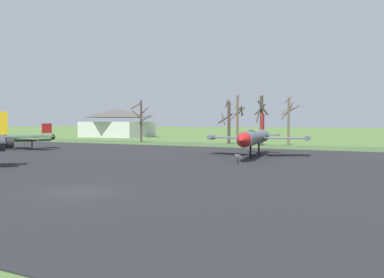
% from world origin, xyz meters
% --- Properties ---
extents(ground_plane, '(600.00, 600.00, 0.00)m').
position_xyz_m(ground_plane, '(0.00, 0.00, 0.00)').
color(ground_plane, '#4C6B33').
extents(asphalt_apron, '(104.85, 53.69, 0.05)m').
position_xyz_m(asphalt_apron, '(0.00, 16.11, 0.03)').
color(asphalt_apron, black).
rests_on(asphalt_apron, ground).
extents(grass_verge_strip, '(164.85, 12.00, 0.06)m').
position_xyz_m(grass_verge_strip, '(0.00, 48.95, 0.03)').
color(grass_verge_strip, '#3E572E').
rests_on(grass_verge_strip, ground).
extents(jet_fighter_front_right, '(12.54, 16.85, 5.22)m').
position_xyz_m(jet_fighter_front_right, '(0.90, 27.88, 2.33)').
color(jet_fighter_front_right, '#565B60').
rests_on(jet_fighter_front_right, ground).
extents(info_placard_front_right, '(0.64, 0.34, 0.95)m').
position_xyz_m(info_placard_front_right, '(2.21, 19.39, 0.61)').
color(info_placard_front_right, black).
rests_on(info_placard_front_right, ground).
extents(jet_fighter_rear_center, '(10.17, 12.64, 3.88)m').
position_xyz_m(jet_fighter_rear_center, '(-34.37, 23.59, 1.79)').
color(jet_fighter_rear_center, '#4C6B47').
rests_on(jet_fighter_rear_center, ground).
extents(bare_tree_far_left, '(3.41, 3.23, 8.44)m').
position_xyz_m(bare_tree_far_left, '(-31.85, 51.81, 4.70)').
color(bare_tree_far_left, '#42382D').
rests_on(bare_tree_far_left, ground).
extents(bare_tree_left_of_center, '(2.51, 3.83, 8.32)m').
position_xyz_m(bare_tree_left_of_center, '(-13.17, 53.19, 4.19)').
color(bare_tree_left_of_center, '#42382D').
rests_on(bare_tree_left_of_center, ground).
extents(bare_tree_center, '(2.78, 2.46, 8.91)m').
position_xyz_m(bare_tree_center, '(-10.95, 52.33, 4.81)').
color(bare_tree_center, brown).
rests_on(bare_tree_center, ground).
extents(bare_tree_right_of_center, '(2.80, 2.82, 8.64)m').
position_xyz_m(bare_tree_right_of_center, '(-5.97, 50.74, 4.61)').
color(bare_tree_right_of_center, '#42382D').
rests_on(bare_tree_right_of_center, ground).
extents(bare_tree_far_right, '(3.02, 2.57, 8.72)m').
position_xyz_m(bare_tree_far_right, '(-2.20, 54.30, 4.71)').
color(bare_tree_far_right, brown).
rests_on(bare_tree_far_right, ground).
extents(visitor_building, '(18.09, 15.12, 7.71)m').
position_xyz_m(visitor_building, '(-54.76, 73.59, 3.79)').
color(visitor_building, beige).
rests_on(visitor_building, ground).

